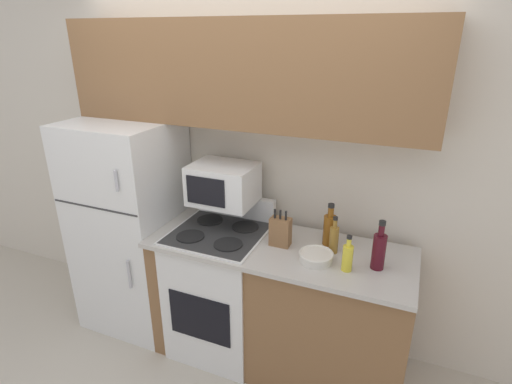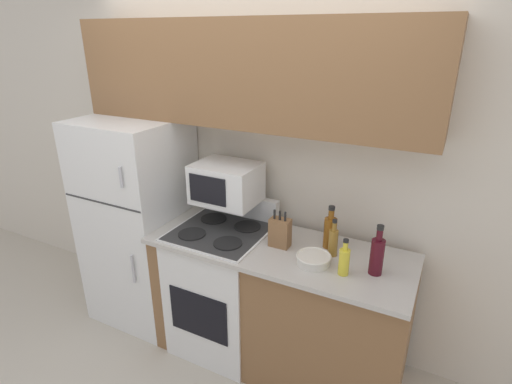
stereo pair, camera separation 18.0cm
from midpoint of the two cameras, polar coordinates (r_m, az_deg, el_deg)
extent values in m
plane|color=beige|center=(3.07, -4.59, -23.96)|extent=(12.00, 12.00, 0.00)
cube|color=beige|center=(2.90, 1.81, 3.29)|extent=(8.00, 0.05, 2.55)
cube|color=brown|center=(2.84, 4.98, -16.09)|extent=(1.69, 0.61, 0.90)
cube|color=#BCB7AD|center=(2.57, 5.14, -8.11)|extent=(1.69, 0.65, 0.03)
cube|color=white|center=(3.24, -14.82, -4.23)|extent=(0.73, 0.66, 1.63)
cube|color=#383838|center=(2.91, -19.53, -1.44)|extent=(0.71, 0.01, 0.01)
cylinder|color=#B7B7BC|center=(2.66, -16.95, 1.99)|extent=(0.02, 0.02, 0.14)
cylinder|color=#B7B7BC|center=(2.96, -15.49, -10.57)|extent=(0.02, 0.02, 0.22)
cube|color=brown|center=(2.60, 0.23, 16.52)|extent=(2.42, 0.31, 0.65)
cube|color=white|center=(2.97, -3.04, -13.65)|extent=(0.62, 0.61, 0.94)
cube|color=black|center=(2.78, -6.34, -17.16)|extent=(0.44, 0.01, 0.34)
cube|color=#2D2D2D|center=(2.73, -3.24, -5.67)|extent=(0.59, 0.58, 0.01)
cube|color=white|center=(2.92, -0.43, -1.86)|extent=(0.59, 0.06, 0.16)
cylinder|color=black|center=(2.69, -7.25, -5.99)|extent=(0.19, 0.19, 0.01)
cylinder|color=black|center=(2.56, -2.05, -7.35)|extent=(0.19, 0.19, 0.01)
cylinder|color=black|center=(2.89, -4.30, -3.82)|extent=(0.19, 0.19, 0.01)
cylinder|color=black|center=(2.77, 0.64, -4.97)|extent=(0.19, 0.19, 0.01)
cube|color=white|center=(2.72, -2.34, 1.28)|extent=(0.43, 0.33, 0.27)
cube|color=black|center=(2.60, -5.01, 0.25)|extent=(0.28, 0.01, 0.19)
cube|color=brown|center=(2.53, 5.49, -5.84)|extent=(0.13, 0.08, 0.19)
cylinder|color=black|center=(2.48, 4.74, -3.23)|extent=(0.01, 0.01, 0.06)
cylinder|color=black|center=(2.47, 5.52, -3.39)|extent=(0.01, 0.01, 0.06)
cylinder|color=black|center=(2.46, 6.30, -3.55)|extent=(0.01, 0.01, 0.06)
cylinder|color=silver|center=(2.41, 10.36, -9.53)|extent=(0.20, 0.20, 0.05)
torus|color=silver|center=(2.39, 10.40, -9.01)|extent=(0.21, 0.21, 0.01)
cylinder|color=brown|center=(2.56, 12.51, -5.78)|extent=(0.08, 0.08, 0.20)
cylinder|color=brown|center=(2.51, 12.75, -3.17)|extent=(0.04, 0.04, 0.06)
cylinder|color=black|center=(2.49, 12.83, -2.29)|extent=(0.04, 0.04, 0.02)
cylinder|color=#470F19|center=(2.37, 19.00, -8.81)|extent=(0.08, 0.08, 0.21)
cylinder|color=#470F19|center=(2.30, 19.42, -5.84)|extent=(0.03, 0.03, 0.07)
cylinder|color=black|center=(2.28, 19.56, -4.84)|extent=(0.04, 0.04, 0.02)
cylinder|color=olive|center=(2.48, 13.02, -7.15)|extent=(0.06, 0.06, 0.17)
cylinder|color=olive|center=(2.43, 13.23, -4.87)|extent=(0.03, 0.03, 0.05)
cylinder|color=black|center=(2.42, 13.31, -4.11)|extent=(0.03, 0.03, 0.02)
cylinder|color=gold|center=(2.32, 14.67, -9.70)|extent=(0.06, 0.06, 0.15)
cylinder|color=gold|center=(2.27, 14.92, -7.52)|extent=(0.03, 0.03, 0.05)
cylinder|color=black|center=(2.26, 15.00, -6.78)|extent=(0.03, 0.03, 0.02)
camera|label=1|loc=(0.09, -87.90, 0.84)|focal=28.00mm
camera|label=2|loc=(0.09, 92.10, -0.84)|focal=28.00mm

